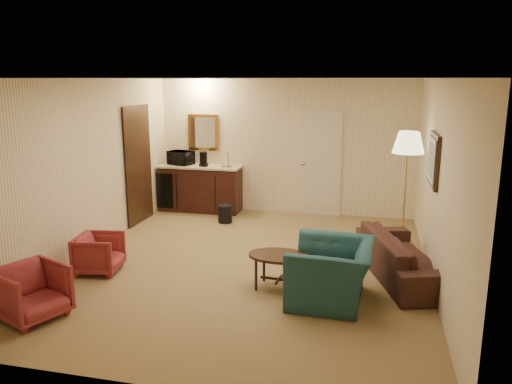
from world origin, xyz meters
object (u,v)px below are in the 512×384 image
teal_armchair (331,263)px  floor_lamp (405,189)px  coffee_table (279,271)px  coffee_maker (203,159)px  wetbar_cabinet (201,188)px  sofa (404,249)px  rose_chair_near (99,252)px  rose_chair_far (31,290)px  waste_bin (225,214)px  microwave (181,156)px

teal_armchair → floor_lamp: size_ratio=0.59×
coffee_table → coffee_maker: coffee_maker is taller
wetbar_cabinet → sofa: 4.64m
wetbar_cabinet → teal_armchair: size_ratio=1.51×
wetbar_cabinet → rose_chair_near: 3.46m
sofa → floor_lamp: 1.45m
sofa → rose_chair_far: bearing=100.9°
floor_lamp → waste_bin: 3.27m
sofa → floor_lamp: (0.05, 1.35, 0.53)m
teal_armchair → coffee_table: bearing=-104.5°
sofa → rose_chair_near: 4.12m
wetbar_cabinet → rose_chair_near: bearing=-94.1°
teal_armchair → coffee_table: teal_armchair is taller
rose_chair_far → coffee_table: 2.88m
rose_chair_near → coffee_table: size_ratio=0.75×
sofa → coffee_table: size_ratio=2.52×
coffee_maker → microwave: bearing=156.7°
waste_bin → coffee_maker: bearing=133.6°
sofa → coffee_table: bearing=98.5°
teal_armchair → coffee_table: (-0.66, 0.20, -0.25)m
wetbar_cabinet → coffee_table: 4.10m
coffee_table → floor_lamp: 2.73m
floor_lamp → coffee_maker: (-3.75, 1.26, 0.15)m
coffee_maker → rose_chair_far: bearing=-106.4°
rose_chair_far → floor_lamp: size_ratio=0.37×
waste_bin → microwave: size_ratio=0.67×
rose_chair_near → microwave: 3.58m
sofa → waste_bin: size_ratio=6.08×
floor_lamp → waste_bin: size_ratio=5.61×
rose_chair_far → coffee_table: size_ratio=0.85×
rose_chair_far → coffee_table: bearing=-38.1°
coffee_table → microwave: (-2.67, 3.46, 0.86)m
wetbar_cabinet → rose_chair_far: size_ratio=2.46×
rose_chair_near → waste_bin: 2.90m
wetbar_cabinet → coffee_table: wetbar_cabinet is taller
teal_armchair → coffee_maker: bearing=-139.4°
rose_chair_far → microwave: size_ratio=1.37×
coffee_maker → wetbar_cabinet: bearing=135.1°
rose_chair_far → coffee_table: rose_chair_far is taller
sofa → floor_lamp: floor_lamp is taller
wetbar_cabinet → coffee_maker: coffee_maker is taller
rose_chair_near → rose_chair_far: rose_chair_far is taller
rose_chair_near → waste_bin: rose_chair_near is taller
teal_armchair → coffee_maker: (-2.81, 3.56, 0.59)m
wetbar_cabinet → coffee_maker: (0.10, -0.06, 0.60)m
sofa → coffee_maker: 4.58m
coffee_table → microwave: bearing=127.6°
wetbar_cabinet → coffee_maker: 0.61m
sofa → teal_armchair: 1.30m
teal_armchair → waste_bin: teal_armchair is taller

